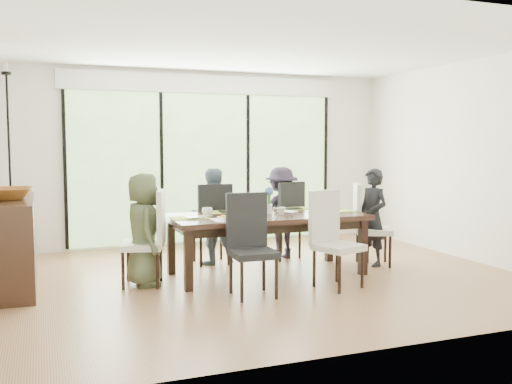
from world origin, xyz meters
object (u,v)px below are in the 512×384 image
object	(u,v)px
chair_far_right	(281,219)
chair_near_left	(253,245)
laptop	(201,218)
bowl	(9,194)
person_right_end	(372,217)
cup_a	(207,212)
table_top	(267,217)
cup_b	(281,211)
person_left_end	(144,229)
chair_near_right	(339,239)
person_far_left	(211,216)
chair_far_left	(211,223)
sideboard	(11,243)
chair_right_end	(374,224)
vase	(269,209)
chair_left_end	(142,238)
person_far_right	(281,213)
cup_c	(322,207)

from	to	relation	value
chair_far_right	chair_near_left	xyz separation A→B (m)	(-1.05, -1.72, 0.00)
laptop	bowl	world-z (taller)	bowl
laptop	chair_near_left	bearing A→B (deg)	-83.97
person_right_end	cup_a	xyz separation A→B (m)	(-2.18, 0.15, 0.15)
table_top	cup_b	size ratio (longest dim) A/B	24.00
person_left_end	bowl	size ratio (longest dim) A/B	2.42
chair_near_right	laptop	size ratio (longest dim) A/B	3.33
chair_near_left	person_far_left	size ratio (longest dim) A/B	0.85
chair_far_left	person_far_left	size ratio (longest dim) A/B	0.85
chair_far_right	person_left_end	size ratio (longest dim) A/B	0.85
chair_near_left	cup_a	size ratio (longest dim) A/B	8.87
bowl	sideboard	bearing A→B (deg)	90.00
chair_right_end	cup_b	distance (m)	1.37
chair_far_right	chair_near_right	distance (m)	1.72
chair_far_left	chair_far_right	bearing A→B (deg)	-178.30
chair_far_right	laptop	bearing A→B (deg)	14.39
person_right_end	vase	size ratio (longest dim) A/B	10.75
table_top	chair_left_end	xyz separation A→B (m)	(-1.50, 0.00, -0.17)
person_far_right	bowl	xyz separation A→B (m)	(-3.41, -0.50, 0.42)
person_far_left	laptop	distance (m)	1.02
chair_right_end	cup_b	xyz separation A→B (m)	(-1.35, -0.10, 0.24)
chair_left_end	cup_a	size ratio (longest dim) A/B	8.87
chair_right_end	chair_far_right	xyz separation A→B (m)	(-0.95, 0.85, 0.00)
vase	laptop	xyz separation A→B (m)	(-0.90, -0.15, -0.05)
person_left_end	cup_c	xyz separation A→B (m)	(2.28, 0.10, 0.15)
chair_far_right	cup_a	xyz separation A→B (m)	(-1.25, -0.70, 0.24)
chair_near_left	cup_b	xyz separation A→B (m)	(0.65, 0.77, 0.24)
person_left_end	person_right_end	world-z (taller)	same
cup_b	person_far_right	bearing A→B (deg)	66.73
chair_far_right	chair_left_end	bearing A→B (deg)	2.75
person_far_right	sideboard	world-z (taller)	person_far_right
table_top	chair_near_right	world-z (taller)	chair_near_right
table_top	person_right_end	world-z (taller)	person_right_end
chair_near_right	bowl	size ratio (longest dim) A/B	2.06
chair_far_left	person_left_end	xyz separation A→B (m)	(-1.03, -0.85, 0.09)
chair_left_end	chair_near_left	xyz separation A→B (m)	(1.00, -0.87, 0.00)
chair_far_left	cup_c	size ratio (longest dim) A/B	8.87
person_right_end	chair_left_end	bearing A→B (deg)	-102.33
chair_right_end	chair_far_right	bearing A→B (deg)	72.59
person_far_right	laptop	bearing A→B (deg)	30.93
chair_left_end	chair_near_right	bearing A→B (deg)	83.20
person_far_right	sideboard	size ratio (longest dim) A/B	0.72
table_top	cup_b	distance (m)	0.20
table_top	chair_near_right	size ratio (longest dim) A/B	2.18
cup_c	chair_near_left	bearing A→B (deg)	-143.27
table_top	chair_far_left	world-z (taller)	chair_far_left
vase	person_right_end	bearing A→B (deg)	-2.00
chair_near_left	bowl	xyz separation A→B (m)	(-2.36, 1.20, 0.51)
person_far_right	chair_left_end	bearing A→B (deg)	19.37
sideboard	person_far_left	bearing A→B (deg)	9.44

